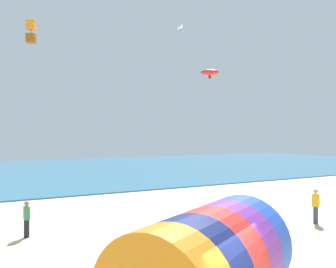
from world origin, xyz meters
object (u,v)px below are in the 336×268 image
Objects in this scene: kite_handler at (273,251)px; kite_orange_box at (31,32)px; kite_white_parafoil at (180,27)px; bystander_near_water at (27,219)px; bystander_mid_beach at (316,206)px; giant_inflatable_tube at (207,267)px; kite_red_parafoil at (210,72)px.

kite_handler is 1.28× the size of kite_orange_box.
kite_white_parafoil is at bearing 12.11° from kite_orange_box.
bystander_near_water is 14.37m from bystander_mid_beach.
bystander_mid_beach is at bearing -29.86° from kite_orange_box.
giant_inflatable_tube is 3.24× the size of bystander_mid_beach.
kite_red_parafoil is at bearing -34.48° from kite_orange_box.
kite_red_parafoil is at bearing 157.90° from bystander_mid_beach.
kite_orange_box is 0.77× the size of bystander_near_water.
giant_inflatable_tube is 5.81× the size of kite_red_parafoil.
kite_white_parafoil reaches higher than kite_handler.
kite_orange_box is 10.96m from kite_white_parafoil.
bystander_near_water is (-6.56, 8.72, 0.01)m from kite_handler.
bystander_mid_beach is at bearing 30.87° from kite_handler.
bystander_mid_beach is (2.54, -9.73, -11.42)m from kite_white_parafoil.
kite_handler is at bearing -106.38° from kite_red_parafoil.
kite_red_parafoil is 0.56× the size of bystander_mid_beach.
kite_white_parafoil is (8.35, 15.64, 10.93)m from giant_inflatable_tube.
giant_inflatable_tube is 4.65× the size of kite_orange_box.
kite_white_parafoil reaches higher than kite_orange_box.
giant_inflatable_tube is 3.62× the size of kite_handler.
kite_handler is 10.91m from bystander_near_water.
bystander_mid_beach is (13.66, -4.47, 0.10)m from bystander_near_water.
kite_white_parafoil is (4.56, 13.98, 11.54)m from kite_handler.
kite_handler is 0.90× the size of bystander_mid_beach.
kite_red_parafoil is at bearing 73.62° from kite_handler.
kite_red_parafoil is 9.26m from kite_white_parafoil.
kite_orange_box is (-2.14, 13.39, 8.70)m from giant_inflatable_tube.
bystander_near_water is at bearing 126.96° from kite_handler.
giant_inflatable_tube is 10.76m from bystander_near_water.
kite_red_parafoil is 0.61× the size of bystander_near_water.
bystander_mid_beach is at bearing -22.10° from kite_red_parafoil.
kite_white_parafoil reaches higher than bystander_mid_beach.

